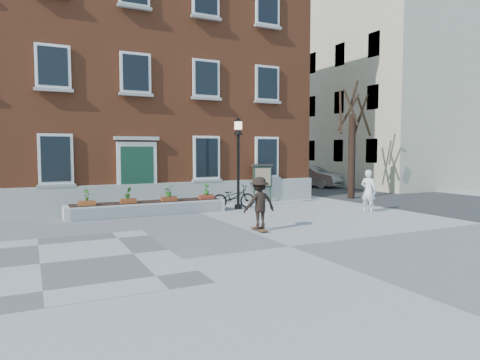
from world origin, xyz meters
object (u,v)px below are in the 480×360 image
parked_car (310,176)px  notice_board (262,177)px  bystander (368,191)px  skateboarder (259,203)px  lamp_post (238,150)px  bicycle (233,197)px

parked_car → notice_board: bearing=-163.4°
parked_car → bystander: bystander is taller
bystander → notice_board: size_ratio=0.93×
parked_car → skateboarder: 16.61m
lamp_post → notice_board: 2.87m
bystander → notice_board: notice_board is taller
skateboarder → bicycle: bearing=73.5°
skateboarder → lamp_post: bearing=71.4°
notice_board → parked_car: bearing=40.5°
bicycle → bystander: (4.55, -3.40, 0.37)m
bicycle → notice_board: 2.64m
notice_board → bicycle: bearing=-149.3°
lamp_post → bicycle: bearing=114.1°
parked_car → bicycle: bearing=-165.5°
lamp_post → parked_car: bearing=39.7°
parked_car → notice_board: size_ratio=2.40×
parked_car → notice_board: (-7.23, -6.17, 0.52)m
bicycle → lamp_post: lamp_post is taller
bystander → lamp_post: lamp_post is taller
bicycle → parked_car: parked_car is taller
lamp_post → skateboarder: 5.35m
notice_board → skateboarder: bearing=-120.0°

